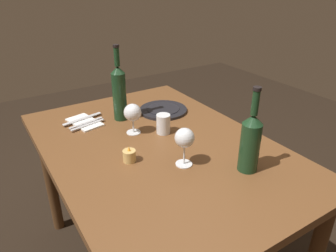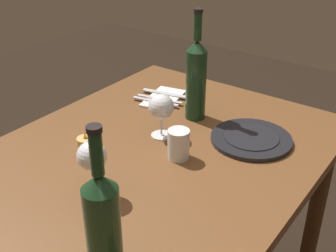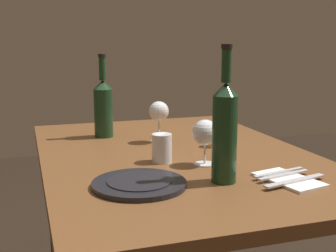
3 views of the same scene
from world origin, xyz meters
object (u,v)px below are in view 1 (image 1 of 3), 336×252
Objects in this scene: wine_glass_right at (185,139)px; dinner_plate at (163,110)px; wine_bottle_second at (119,92)px; votive_candle at (129,156)px; fork_outer at (88,125)px; water_tumbler at (163,125)px; wine_bottle at (250,141)px; wine_glass_left at (133,113)px; fork_inner at (86,123)px; folded_napkin at (85,122)px; table_knife at (82,119)px.

dinner_plate is (0.49, -0.20, -0.11)m from wine_glass_right.
wine_bottle_second is 5.59× the size of votive_candle.
votive_candle is 0.51m from dinner_plate.
votive_candle is 0.39m from fork_outer.
water_tumbler is 0.51× the size of fork_outer.
wine_bottle is at bearing -162.47° from wine_bottle_second.
fork_inner is (0.20, 0.16, -0.09)m from wine_glass_left.
fork_inner is 1.00× the size of fork_outer.
wine_glass_left reaches higher than fork_inner.
wine_bottle_second is at bearing -106.40° from folded_napkin.
table_knife is (0.25, 0.16, -0.09)m from wine_glass_left.
wine_glass_left is at bearing -30.39° from votive_candle.
table_knife is (0.60, 0.20, -0.10)m from wine_glass_right.
table_knife is (0.05, 0.00, 0.00)m from fork_inner.
wine_glass_right is 0.87× the size of fork_inner.
wine_glass_left is 0.27m from fork_inner.
folded_napkin is at bearing 4.53° from votive_candle.
water_tumbler is (-0.25, -0.10, -0.11)m from wine_bottle_second.
dinner_plate is at bearing -22.65° from wine_glass_right.
water_tumbler is at bearing -139.88° from table_knife.
dinner_plate is (-0.03, -0.23, -0.14)m from wine_bottle_second.
dinner_plate reaches higher than table_knife.
wine_bottle reaches higher than water_tumbler.
fork_outer is at bearing 180.00° from table_knife.
wine_glass_left is 2.14× the size of votive_candle.
votive_candle is 0.37× the size of fork_inner.
wine_bottle_second is 0.24m from table_knife.
table_knife is (0.33, 0.28, -0.03)m from water_tumbler.
wine_glass_left is at bearing -137.75° from fork_outer.
wine_glass_right is at bearing 49.82° from wine_bottle.
wine_glass_left is 0.31m from table_knife.
water_tumbler is 0.43× the size of folded_napkin.
fork_inner is at bearing 180.00° from folded_napkin.
wine_glass_left is 1.58× the size of water_tumbler.
votive_candle is 0.32× the size of folded_napkin.
fork_outer and table_knife have the same top height.
wine_bottle is 1.58× the size of folded_napkin.
folded_napkin is at bearing 42.85° from water_tumbler.
wine_glass_left reaches higher than water_tumbler.
votive_candle is at bearing 51.45° from wine_glass_right.
wine_bottle is 1.30× the size of dinner_plate.
wine_bottle reaches higher than fork_inner.
water_tumbler is at bearing -137.15° from folded_napkin.
fork_outer is (0.67, 0.39, -0.11)m from wine_bottle.
wine_glass_left is 0.92× the size of wine_glass_right.
water_tumbler is 0.28m from votive_candle.
wine_glass_right is 0.75× the size of folded_napkin.
folded_napkin is (0.72, 0.39, -0.12)m from wine_bottle.
wine_glass_right is at bearing -128.55° from votive_candle.
wine_glass_left reaches higher than folded_napkin.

